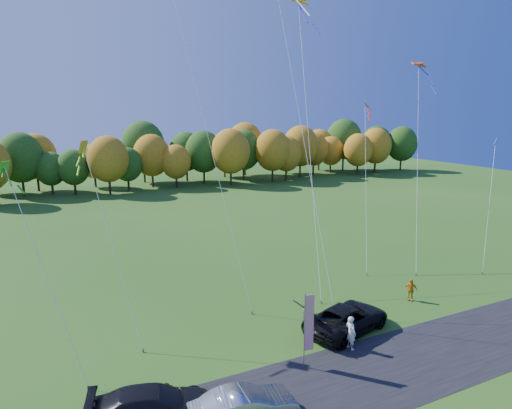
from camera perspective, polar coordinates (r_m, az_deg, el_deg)
name	(u,v)px	position (r m, az deg, el deg)	size (l,w,h in m)	color
ground	(303,345)	(27.15, 5.89, -17.05)	(160.00, 160.00, 0.00)	#214E14
asphalt_strip	(347,382)	(24.35, 11.25, -20.91)	(90.00, 6.00, 0.01)	black
tree_line	(122,191)	(77.21, -16.37, 1.63)	(116.00, 12.00, 10.00)	#1E4711
black_suv	(347,318)	(28.69, 11.35, -13.74)	(2.69, 5.83, 1.62)	black
silver_sedan	(244,408)	(21.04, -1.48, -24.04)	(1.62, 4.64, 1.53)	#ABAAAF
dark_truck_a	(154,406)	(21.51, -12.68, -23.38)	(2.19, 5.39, 1.57)	black
person_tailgate_a	(351,333)	(26.72, 11.75, -15.42)	(0.70, 0.46, 1.92)	silver
person_tailgate_b	(308,316)	(28.44, 6.49, -13.63)	(0.86, 0.67, 1.78)	gray
person_east	(411,290)	(33.94, 18.75, -10.05)	(0.92, 0.38, 1.58)	orange
feather_flag	(308,322)	(24.07, 6.54, -14.41)	(0.53, 0.13, 4.04)	#999999
kite_delta_blue	(192,74)	(31.41, -7.95, 15.83)	(5.55, 10.87, 31.55)	#4C3F33
kite_parafoil_orange	(308,132)	(36.48, 6.54, 9.05)	(7.58, 13.55, 23.17)	#4C3F33
kite_delta_red	(300,117)	(31.85, 5.54, 10.87)	(2.65, 11.15, 24.39)	#4C3F33
kite_parafoil_rainbow	(418,161)	(41.79, 19.55, 5.13)	(7.42, 7.73, 17.62)	#4C3F33
kite_diamond_yellow	(112,244)	(27.05, -17.58, -4.72)	(2.45, 5.69, 11.70)	#4C3F33
kite_diamond_green	(45,273)	(24.90, -24.92, -7.74)	(3.23, 5.88, 10.82)	#4C3F33
kite_diamond_white	(366,183)	(39.68, 13.57, 2.65)	(4.52, 6.58, 14.38)	#4C3F33
kite_diamond_blue_low	(489,204)	(42.97, 27.14, 0.02)	(5.09, 3.95, 10.94)	#4C3F33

